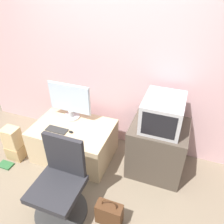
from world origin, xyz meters
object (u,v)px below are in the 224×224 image
(crt_tv, at_px, (163,113))
(keyboard, at_px, (57,130))
(office_chair, at_px, (60,186))
(mouse, at_px, (71,132))
(cardboard_box_lower, at_px, (16,151))
(book, at_px, (6,165))
(handbag, at_px, (109,213))
(main_monitor, at_px, (70,101))

(crt_tv, bearing_deg, keyboard, -167.29)
(keyboard, xyz_separation_m, office_chair, (0.44, -0.66, -0.14))
(mouse, bearing_deg, keyboard, -174.60)
(mouse, xyz_separation_m, cardboard_box_lower, (-0.81, -0.22, -0.42))
(crt_tv, bearing_deg, book, -160.40)
(crt_tv, xyz_separation_m, cardboard_box_lower, (-1.89, -0.49, -0.79))
(keyboard, xyz_separation_m, cardboard_box_lower, (-0.61, -0.20, -0.41))
(cardboard_box_lower, xyz_separation_m, book, (-0.04, -0.20, -0.09))
(keyboard, bearing_deg, mouse, 5.40)
(cardboard_box_lower, bearing_deg, handbag, -15.48)
(mouse, distance_m, handbag, 1.08)
(cardboard_box_lower, bearing_deg, mouse, 15.00)
(main_monitor, height_order, book, main_monitor)
(main_monitor, distance_m, crt_tv, 1.26)
(office_chair, relative_size, book, 4.75)
(keyboard, height_order, book, keyboard)
(keyboard, bearing_deg, handbag, -33.08)
(crt_tv, xyz_separation_m, handbag, (-0.31, -0.92, -0.76))
(cardboard_box_lower, relative_size, handbag, 0.63)
(office_chair, bearing_deg, mouse, 109.15)
(mouse, height_order, crt_tv, crt_tv)
(mouse, xyz_separation_m, crt_tv, (1.08, 0.27, 0.38))
(cardboard_box_lower, bearing_deg, keyboard, 18.02)
(cardboard_box_lower, bearing_deg, main_monitor, 39.57)
(mouse, bearing_deg, book, -153.77)
(keyboard, height_order, handbag, keyboard)
(crt_tv, bearing_deg, mouse, -165.98)
(book, bearing_deg, mouse, 26.23)
(main_monitor, relative_size, mouse, 10.24)
(keyboard, relative_size, mouse, 4.84)
(book, bearing_deg, keyboard, 31.65)
(mouse, distance_m, crt_tv, 1.18)
(office_chair, bearing_deg, cardboard_box_lower, 156.01)
(mouse, height_order, handbag, mouse)
(keyboard, bearing_deg, office_chair, -56.59)
(crt_tv, xyz_separation_m, office_chair, (-0.85, -0.95, -0.53))
(keyboard, relative_size, handbag, 0.80)
(cardboard_box_lower, height_order, book, cardboard_box_lower)
(keyboard, distance_m, handbag, 1.22)
(cardboard_box_lower, bearing_deg, crt_tv, 14.44)
(office_chair, relative_size, handbag, 2.51)
(mouse, relative_size, cardboard_box_lower, 0.26)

